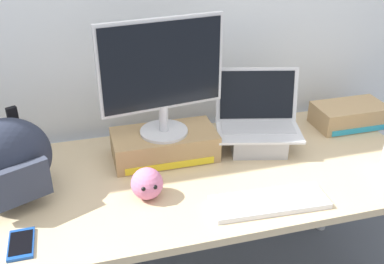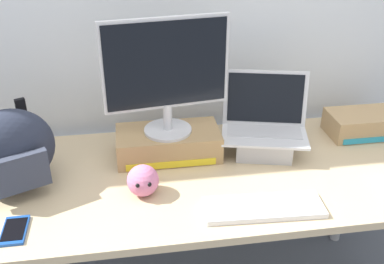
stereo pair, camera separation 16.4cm
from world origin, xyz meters
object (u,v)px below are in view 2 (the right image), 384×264
Objects in this scene: open_laptop at (264,136)px; messenger_backpack at (10,150)px; desktop_monitor at (166,73)px; cell_phone at (15,230)px; toner_box_cyan at (364,124)px; external_keyboard at (264,207)px; toner_box_yellow at (168,143)px; plush_toy at (143,180)px.

open_laptop is 1.01× the size of messenger_backpack.
desktop_monitor reaches higher than open_laptop.
messenger_backpack reaches higher than cell_phone.
open_laptop is 0.49m from toner_box_cyan.
cell_phone is (-0.53, -0.39, -0.35)m from desktop_monitor.
desktop_monitor is 0.60m from external_keyboard.
toner_box_yellow is 1.01× the size of external_keyboard.
toner_box_yellow is at bearing -11.78° from messenger_backpack.
messenger_backpack is at bearing 98.58° from cell_phone.
toner_box_cyan is (0.87, 0.05, -0.00)m from toner_box_yellow.
toner_box_yellow is 1.29× the size of toner_box_cyan.
messenger_backpack reaches higher than toner_box_yellow.
desktop_monitor is at bearing -79.60° from toner_box_yellow.
desktop_monitor is at bearing -169.13° from open_laptop.
open_laptop is 3.41× the size of plush_toy.
messenger_backpack is 0.49m from plush_toy.
open_laptop reaches higher than plush_toy.
toner_box_yellow is 0.86× the size of desktop_monitor.
toner_box_yellow is at bearing 65.28° from plush_toy.
toner_box_yellow is at bearing -176.73° from toner_box_cyan.
toner_box_cyan is at bearing 22.60° from open_laptop.
desktop_monitor is 1.24× the size of open_laptop.
desktop_monitor is 3.54× the size of cell_phone.
messenger_backpack reaches higher than external_keyboard.
open_laptop reaches higher than toner_box_yellow.
messenger_backpack is (-0.97, -0.10, 0.08)m from open_laptop.
messenger_backpack is 1.20× the size of toner_box_cyan.
toner_box_yellow is 3.03× the size of cell_phone.
external_keyboard is at bearing -63.06° from desktop_monitor.
toner_box_yellow is 1.07× the size of messenger_backpack.
open_laptop is 0.56m from plush_toy.
toner_box_cyan is (0.48, 0.07, -0.02)m from open_laptop.
open_laptop is at bearing 76.84° from external_keyboard.
external_keyboard is at bearing -0.94° from cell_phone.
messenger_backpack is (-0.86, 0.29, 0.14)m from external_keyboard.
toner_box_cyan is (1.41, 0.45, 0.04)m from cell_phone.
open_laptop is at bearing -171.43° from toner_box_cyan.
desktop_monitor reaches higher than external_keyboard.
desktop_monitor is 4.23× the size of plush_toy.
desktop_monitor reaches higher than cell_phone.
cell_phone is 0.43× the size of toner_box_cyan.
desktop_monitor is at bearing 36.38° from cell_phone.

